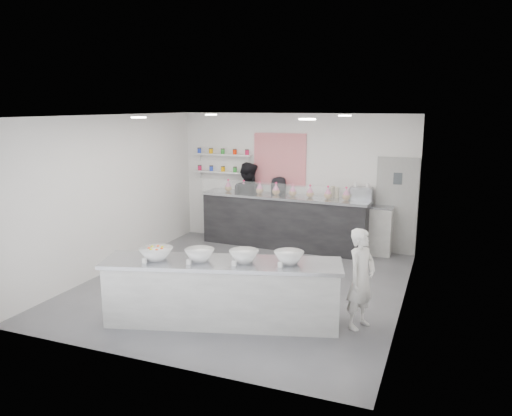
{
  "coord_description": "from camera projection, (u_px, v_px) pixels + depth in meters",
  "views": [
    {
      "loc": [
        3.33,
        -7.87,
        3.17
      ],
      "look_at": [
        0.08,
        0.4,
        1.34
      ],
      "focal_mm": 35.0,
      "sensor_mm": 36.0,
      "label": 1
    }
  ],
  "objects": [
    {
      "name": "floor",
      "position": [
        244.0,
        284.0,
        9.01
      ],
      "size": [
        6.0,
        6.0,
        0.0
      ],
      "primitive_type": "plane",
      "color": "#515156",
      "rests_on": "ground"
    },
    {
      "name": "ceiling",
      "position": [
        243.0,
        116.0,
        8.4
      ],
      "size": [
        6.0,
        6.0,
        0.0
      ],
      "primitive_type": "plane",
      "rotation": [
        3.14,
        0.0,
        0.0
      ],
      "color": "white",
      "rests_on": "floor"
    },
    {
      "name": "back_wall",
      "position": [
        294.0,
        180.0,
        11.44
      ],
      "size": [
        5.5,
        0.0,
        5.5
      ],
      "primitive_type": "plane",
      "rotation": [
        1.57,
        0.0,
        0.0
      ],
      "color": "white",
      "rests_on": "floor"
    },
    {
      "name": "left_wall",
      "position": [
        113.0,
        193.0,
        9.69
      ],
      "size": [
        0.0,
        6.0,
        6.0
      ],
      "primitive_type": "plane",
      "rotation": [
        1.57,
        0.0,
        1.57
      ],
      "color": "white",
      "rests_on": "floor"
    },
    {
      "name": "right_wall",
      "position": [
        407.0,
        215.0,
        7.72
      ],
      "size": [
        0.0,
        6.0,
        6.0
      ],
      "primitive_type": "plane",
      "rotation": [
        1.57,
        0.0,
        -1.57
      ],
      "color": "white",
      "rests_on": "floor"
    },
    {
      "name": "back_door",
      "position": [
        396.0,
        206.0,
        10.68
      ],
      "size": [
        0.88,
        0.04,
        2.1
      ],
      "primitive_type": "cube",
      "color": "gray",
      "rests_on": "floor"
    },
    {
      "name": "pattern_panel",
      "position": [
        280.0,
        159.0,
        11.45
      ],
      "size": [
        1.25,
        0.03,
        1.2
      ],
      "primitive_type": "cube",
      "color": "red",
      "rests_on": "back_wall"
    },
    {
      "name": "jar_shelf_lower",
      "position": [
        223.0,
        172.0,
        11.96
      ],
      "size": [
        1.45,
        0.22,
        0.04
      ],
      "primitive_type": "cube",
      "color": "silver",
      "rests_on": "back_wall"
    },
    {
      "name": "jar_shelf_upper",
      "position": [
        223.0,
        155.0,
        11.87
      ],
      "size": [
        1.45,
        0.22,
        0.04
      ],
      "primitive_type": "cube",
      "color": "silver",
      "rests_on": "back_wall"
    },
    {
      "name": "preserve_jars",
      "position": [
        223.0,
        161.0,
        11.88
      ],
      "size": [
        1.45,
        0.1,
        0.56
      ],
      "primitive_type": null,
      "color": "#D0184C",
      "rests_on": "jar_shelf_lower"
    },
    {
      "name": "downlight_0",
      "position": [
        139.0,
        117.0,
        8.0
      ],
      "size": [
        0.24,
        0.24,
        0.02
      ],
      "primitive_type": "cylinder",
      "color": "white",
      "rests_on": "ceiling"
    },
    {
      "name": "downlight_1",
      "position": [
        307.0,
        119.0,
        6.99
      ],
      "size": [
        0.24,
        0.24,
        0.02
      ],
      "primitive_type": "cylinder",
      "color": "white",
      "rests_on": "ceiling"
    },
    {
      "name": "downlight_2",
      "position": [
        211.0,
        115.0,
        10.37
      ],
      "size": [
        0.24,
        0.24,
        0.02
      ],
      "primitive_type": "cylinder",
      "color": "white",
      "rests_on": "ceiling"
    },
    {
      "name": "downlight_3",
      "position": [
        345.0,
        116.0,
        9.36
      ],
      "size": [
        0.24,
        0.24,
        0.02
      ],
      "primitive_type": "cylinder",
      "color": "white",
      "rests_on": "ceiling"
    },
    {
      "name": "prep_counter",
      "position": [
        222.0,
        292.0,
        7.34
      ],
      "size": [
        3.56,
        1.72,
        0.95
      ],
      "primitive_type": "cube",
      "rotation": [
        0.0,
        0.0,
        0.28
      ],
      "color": "#A5A4A1",
      "rests_on": "floor"
    },
    {
      "name": "back_bar",
      "position": [
        284.0,
        222.0,
        11.26
      ],
      "size": [
        3.86,
        0.85,
        1.19
      ],
      "primitive_type": "cube",
      "rotation": [
        0.0,
        0.0,
        -0.04
      ],
      "color": "black",
      "rests_on": "floor"
    },
    {
      "name": "sneeze_guard",
      "position": [
        279.0,
        191.0,
        10.8
      ],
      "size": [
        3.78,
        0.17,
        0.32
      ],
      "primitive_type": "cube",
      "rotation": [
        0.0,
        0.0,
        -0.04
      ],
      "color": "white",
      "rests_on": "back_bar"
    },
    {
      "name": "espresso_ledge",
      "position": [
        359.0,
        229.0,
        10.88
      ],
      "size": [
        1.43,
        0.45,
        1.06
      ],
      "primitive_type": "cube",
      "color": "#A5A4A1",
      "rests_on": "floor"
    },
    {
      "name": "espresso_machine",
      "position": [
        361.0,
        196.0,
        10.73
      ],
      "size": [
        0.49,
        0.34,
        0.37
      ],
      "primitive_type": "cube",
      "color": "#93969E",
      "rests_on": "espresso_ledge"
    },
    {
      "name": "cup_stacks",
      "position": [
        335.0,
        195.0,
        10.93
      ],
      "size": [
        0.24,
        0.24,
        0.36
      ],
      "primitive_type": null,
      "color": "tan",
      "rests_on": "espresso_ledge"
    },
    {
      "name": "prep_bowls",
      "position": [
        222.0,
        256.0,
        7.22
      ],
      "size": [
        2.44,
        1.17,
        0.17
      ],
      "primitive_type": null,
      "rotation": [
        0.0,
        0.0,
        0.28
      ],
      "color": "white",
      "rests_on": "prep_counter"
    },
    {
      "name": "label_cards",
      "position": [
        196.0,
        268.0,
        6.81
      ],
      "size": [
        2.01,
        0.04,
        0.07
      ],
      "primitive_type": null,
      "color": "white",
      "rests_on": "prep_counter"
    },
    {
      "name": "cookie_bags",
      "position": [
        284.0,
        189.0,
        11.11
      ],
      "size": [
        2.97,
        0.28,
        0.29
      ],
      "primitive_type": null,
      "rotation": [
        0.0,
        0.0,
        -0.04
      ],
      "color": "pink",
      "rests_on": "back_bar"
    },
    {
      "name": "woman_prep",
      "position": [
        361.0,
        279.0,
        7.14
      ],
      "size": [
        0.54,
        0.63,
        1.47
      ],
      "primitive_type": "imported",
      "rotation": [
        0.0,
        0.0,
        1.15
      ],
      "color": "white",
      "rests_on": "floor"
    },
    {
      "name": "staff_left",
      "position": [
        248.0,
        202.0,
        11.76
      ],
      "size": [
        1.1,
        0.98,
        1.87
      ],
      "primitive_type": "imported",
      "rotation": [
        0.0,
        0.0,
        2.78
      ],
      "color": "black",
      "rests_on": "floor"
    },
    {
      "name": "staff_right",
      "position": [
        278.0,
        210.0,
        11.52
      ],
      "size": [
        0.85,
        0.63,
        1.58
      ],
      "primitive_type": "imported",
      "rotation": [
        0.0,
        0.0,
        3.32
      ],
      "color": "black",
      "rests_on": "floor"
    }
  ]
}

